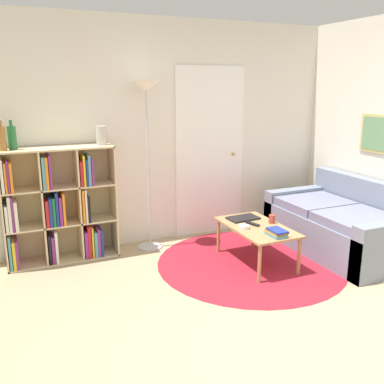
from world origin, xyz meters
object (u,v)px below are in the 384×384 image
bowl (244,227)px  cup (272,219)px  floor_lamp (147,111)px  bottle_left (2,138)px  coffee_table (257,230)px  couch (343,226)px  bookshelf (57,207)px  bottle_middle (12,137)px  vase_on_shelf (101,135)px  laptop (243,218)px

bowl → cup: cup is taller
floor_lamp → bottle_left: size_ratio=6.47×
floor_lamp → coffee_table: size_ratio=2.02×
bottle_left → coffee_table: bearing=-20.9°
couch → cup: bearing=174.3°
bookshelf → floor_lamp: bearing=-3.1°
coffee_table → bottle_middle: bearing=157.2°
floor_lamp → couch: 2.58m
bottle_left → bookshelf: bearing=4.2°
bookshelf → coffee_table: 2.14m
couch → bottle_left: bottle_left is taller
coffee_table → bottle_left: bearing=159.1°
bookshelf → bottle_middle: bottle_middle is taller
vase_on_shelf → bookshelf: bearing=179.4°
bookshelf → bottle_left: (-0.46, -0.03, 0.76)m
floor_lamp → bottle_left: bearing=179.2°
laptop → vase_on_shelf: bearing=154.5°
bowl → cup: (0.36, 0.03, 0.03)m
bookshelf → bottle_middle: bearing=176.6°
coffee_table → laptop: 0.28m
cup → vase_on_shelf: size_ratio=0.46×
couch → bottle_middle: 3.70m
bookshelf → couch: bearing=-18.4°
laptop → cup: cup is taller
coffee_table → cup: size_ratio=10.20×
bookshelf → bowl: bookshelf is taller
bottle_left → bottle_middle: size_ratio=1.01×
floor_lamp → laptop: bearing=-34.5°
bottle_middle → vase_on_shelf: size_ratio=1.44×
bottle_left → cup: bearing=-19.0°
bottle_left → bottle_middle: 0.11m
couch → bottle_middle: bearing=163.1°
floor_lamp → couch: (2.02, -0.95, -1.30)m
bookshelf → cup: (2.11, -0.92, -0.14)m
couch → laptop: (-1.13, 0.34, 0.14)m
bowl → bottle_middle: bearing=155.2°
cup → vase_on_shelf: 2.03m
laptop → vase_on_shelf: vase_on_shelf is taller
bottle_middle → bowl: bearing=-24.8°
bookshelf → floor_lamp: (1.01, -0.05, 0.99)m
couch → vase_on_shelf: vase_on_shelf is taller
bookshelf → bottle_left: bearing=-175.8°
floor_lamp → cup: 1.79m
laptop → bottle_middle: bearing=163.1°
bookshelf → bottle_left: size_ratio=4.21×
floor_lamp → laptop: (0.89, -0.61, -1.16)m
cup → bottle_middle: (-2.47, 0.94, 0.89)m
cup → bowl: bearing=-174.7°
couch → laptop: bearing=163.1°
couch → coffee_table: (-1.12, 0.07, 0.09)m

